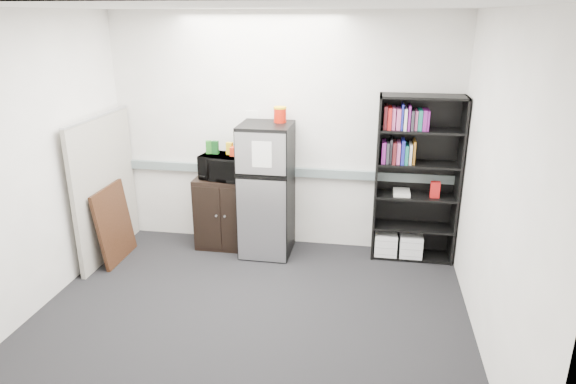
% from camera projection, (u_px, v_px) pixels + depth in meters
% --- Properties ---
extents(floor, '(4.00, 4.00, 0.00)m').
position_uv_depth(floor, '(249.00, 319.00, 4.71)').
color(floor, black).
rests_on(floor, ground).
extents(wall_back, '(4.00, 0.02, 2.70)m').
position_uv_depth(wall_back, '(282.00, 133.00, 5.90)').
color(wall_back, silver).
rests_on(wall_back, floor).
extents(wall_right, '(0.02, 3.50, 2.70)m').
position_uv_depth(wall_right, '(497.00, 192.00, 3.95)').
color(wall_right, silver).
rests_on(wall_right, floor).
extents(wall_left, '(0.02, 3.50, 2.70)m').
position_uv_depth(wall_left, '(28.00, 167.00, 4.58)').
color(wall_left, silver).
rests_on(wall_left, floor).
extents(ceiling, '(4.00, 3.50, 0.02)m').
position_uv_depth(ceiling, '(240.00, 6.00, 3.82)').
color(ceiling, white).
rests_on(ceiling, wall_back).
extents(electrical_raceway, '(3.92, 0.05, 0.10)m').
position_uv_depth(electrical_raceway, '(282.00, 171.00, 6.02)').
color(electrical_raceway, slate).
rests_on(electrical_raceway, wall_back).
extents(wall_note, '(0.14, 0.00, 0.10)m').
position_uv_depth(wall_note, '(252.00, 115.00, 5.88)').
color(wall_note, white).
rests_on(wall_note, wall_back).
extents(bookshelf, '(0.90, 0.34, 1.85)m').
position_uv_depth(bookshelf, '(415.00, 176.00, 5.62)').
color(bookshelf, black).
rests_on(bookshelf, floor).
extents(cubicle_partition, '(0.06, 1.30, 1.62)m').
position_uv_depth(cubicle_partition, '(105.00, 187.00, 5.75)').
color(cubicle_partition, gray).
rests_on(cubicle_partition, floor).
extents(cabinet, '(0.68, 0.46, 0.85)m').
position_uv_depth(cabinet, '(226.00, 212.00, 6.07)').
color(cabinet, black).
rests_on(cabinet, floor).
extents(microwave, '(0.56, 0.42, 0.28)m').
position_uv_depth(microwave, '(224.00, 167.00, 5.87)').
color(microwave, black).
rests_on(microwave, cabinet).
extents(snack_box_a, '(0.08, 0.07, 0.15)m').
position_uv_depth(snack_box_a, '(209.00, 147.00, 5.86)').
color(snack_box_a, '#1D5D1A').
rests_on(snack_box_a, microwave).
extents(snack_box_b, '(0.08, 0.06, 0.15)m').
position_uv_depth(snack_box_b, '(215.00, 147.00, 5.85)').
color(snack_box_b, '#0D3B13').
rests_on(snack_box_b, microwave).
extents(snack_box_c, '(0.08, 0.06, 0.14)m').
position_uv_depth(snack_box_c, '(230.00, 148.00, 5.82)').
color(snack_box_c, yellow).
rests_on(snack_box_c, microwave).
extents(snack_bag, '(0.19, 0.11, 0.10)m').
position_uv_depth(snack_bag, '(239.00, 152.00, 5.76)').
color(snack_bag, red).
rests_on(snack_bag, microwave).
extents(refrigerator, '(0.57, 0.60, 1.52)m').
position_uv_depth(refrigerator, '(266.00, 190.00, 5.80)').
color(refrigerator, black).
rests_on(refrigerator, floor).
extents(coffee_can, '(0.14, 0.14, 0.19)m').
position_uv_depth(coffee_can, '(280.00, 114.00, 5.62)').
color(coffee_can, '#B11708').
rests_on(coffee_can, refrigerator).
extents(framed_poster, '(0.15, 0.67, 0.86)m').
position_uv_depth(framed_poster, '(114.00, 224.00, 5.73)').
color(framed_poster, black).
rests_on(framed_poster, floor).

